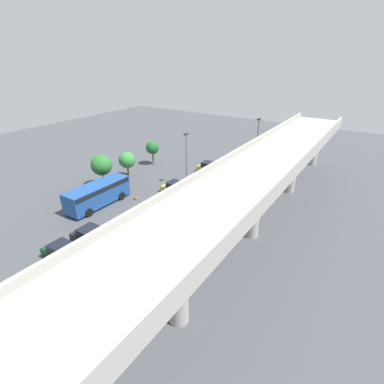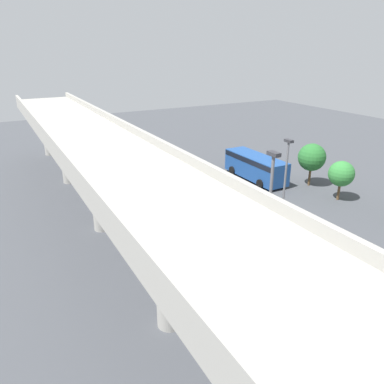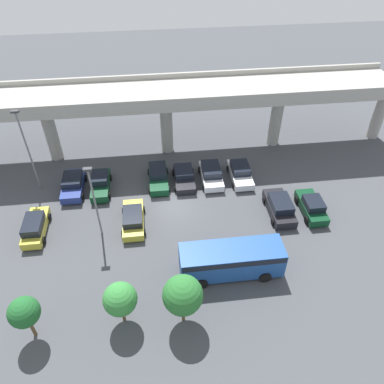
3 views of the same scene
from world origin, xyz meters
name	(u,v)px [view 3 (image 3 of 3)]	position (x,y,z in m)	size (l,w,h in m)	color
ground_plane	(175,206)	(0.00, 0.00, 0.00)	(107.39, 107.39, 0.00)	#424449
highway_overpass	(165,100)	(0.00, 9.72, 6.42)	(51.46, 6.29, 8.00)	#9E9B93
parked_car_0	(35,227)	(-12.61, -2.02, 0.79)	(1.97, 4.68, 1.67)	gold
parked_car_1	(73,184)	(-9.98, 3.63, 0.76)	(2.25, 4.69, 1.59)	navy
parked_car_2	(100,183)	(-7.24, 3.48, 0.76)	(1.97, 4.71, 1.68)	#0C381E
parked_car_3	(133,219)	(-3.96, -2.00, 0.72)	(2.12, 4.85, 1.52)	gold
parked_car_4	(158,176)	(-1.37, 3.93, 0.75)	(2.12, 4.87, 1.59)	#0C381E
parked_car_5	(184,177)	(1.28, 3.64, 0.69)	(2.24, 4.40, 1.49)	black
parked_car_6	(211,174)	(4.13, 3.67, 0.77)	(2.26, 4.63, 1.61)	silver
parked_car_7	(240,173)	(7.21, 3.56, 0.73)	(2.23, 4.67, 1.58)	silver
parked_car_8	(280,207)	(9.74, -2.11, 0.80)	(2.25, 4.85, 1.70)	black
parked_car_9	(312,206)	(12.77, -2.40, 0.76)	(2.05, 4.51, 1.66)	#0C381E
shuttle_bus	(231,259)	(3.81, -8.30, 1.60)	(8.15, 2.83, 2.66)	#1E478C
lamp_post_near_aisle	(27,146)	(-13.44, 4.39, 5.13)	(0.70, 0.35, 8.86)	slate
lamp_post_mid_lot	(94,197)	(-6.82, -2.74, 4.32)	(0.70, 0.35, 7.28)	slate
tree_front_left	(24,312)	(-10.85, -12.05, 2.81)	(2.11, 2.11, 3.89)	brown
tree_front_centre	(120,299)	(-4.66, -11.64, 2.58)	(2.39, 2.39, 3.79)	brown
tree_front_right	(183,295)	(-0.41, -12.13, 3.03)	(2.81, 2.81, 4.44)	brown
traffic_cone	(184,248)	(0.28, -5.64, 0.33)	(0.44, 0.44, 0.70)	black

